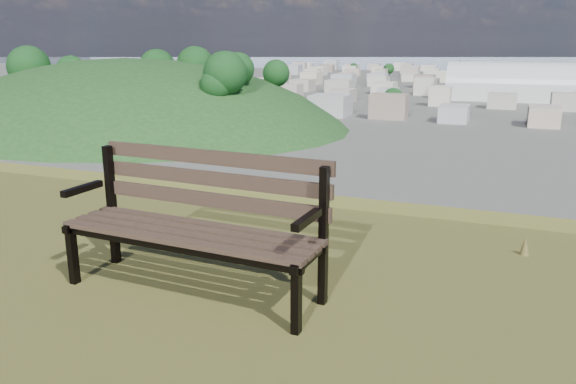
% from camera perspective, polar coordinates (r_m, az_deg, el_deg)
% --- Properties ---
extents(park_bench, '(2.03, 0.75, 1.05)m').
position_cam_1_polar(park_bench, '(4.27, -9.13, -2.34)').
color(park_bench, '#453528').
rests_on(park_bench, hilltop_mesa).
extents(arena, '(55.58, 24.29, 23.29)m').
position_cam_1_polar(arena, '(288.52, 21.39, 9.77)').
color(arena, silver).
rests_on(arena, ground).
extents(green_wooded_hill, '(169.37, 135.50, 84.69)m').
position_cam_1_polar(green_wooded_hill, '(195.02, -15.71, 6.59)').
color(green_wooded_hill, '#193D16').
rests_on(green_wooded_hill, ground).
extents(city_blocks, '(395.00, 361.00, 7.00)m').
position_cam_1_polar(city_blocks, '(397.11, 21.31, 10.65)').
color(city_blocks, beige).
rests_on(city_blocks, ground).
extents(city_trees, '(406.52, 387.20, 9.98)m').
position_cam_1_polar(city_trees, '(322.99, 16.44, 10.52)').
color(city_trees, '#322019').
rests_on(city_trees, ground).
extents(bay_water, '(2400.00, 700.00, 0.12)m').
position_cam_1_polar(bay_water, '(902.38, 21.65, 12.30)').
color(bay_water, '#7F90A2').
rests_on(bay_water, ground).
extents(far_hills, '(2050.00, 340.00, 60.00)m').
position_cam_1_polar(far_hills, '(1406.31, 19.31, 14.16)').
color(far_hills, '#8996AB').
rests_on(far_hills, ground).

